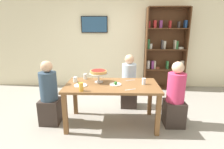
{
  "coord_description": "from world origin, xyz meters",
  "views": [
    {
      "loc": [
        0.08,
        -2.92,
        1.69
      ],
      "look_at": [
        0.0,
        0.1,
        0.89
      ],
      "focal_mm": 28.6,
      "sensor_mm": 36.0,
      "label": 1
    }
  ],
  "objects": [
    {
      "name": "diner_far_right",
      "position": [
        0.34,
        0.74,
        0.49
      ],
      "size": [
        0.34,
        0.34,
        1.15
      ],
      "rotation": [
        0.0,
        0.0,
        -1.57
      ],
      "color": "#382D28",
      "rests_on": "ground_plane"
    },
    {
      "name": "water_glass_clear_near",
      "position": [
        -0.52,
        0.32,
        0.79
      ],
      "size": [
        0.07,
        0.07,
        0.1
      ],
      "primitive_type": "cylinder",
      "color": "white",
      "rests_on": "dining_table"
    },
    {
      "name": "deep_dish_pizza_stand",
      "position": [
        -0.24,
        0.12,
        0.92
      ],
      "size": [
        0.32,
        0.32,
        0.22
      ],
      "color": "silver",
      "rests_on": "dining_table"
    },
    {
      "name": "bookshelf",
      "position": [
        1.41,
        2.02,
        1.11
      ],
      "size": [
        1.1,
        0.3,
        2.21
      ],
      "color": "#4C2D19",
      "rests_on": "ground_plane"
    },
    {
      "name": "water_glass_clear_far",
      "position": [
        -0.66,
        0.12,
        0.79
      ],
      "size": [
        0.07,
        0.07,
        0.09
      ],
      "primitive_type": "cylinder",
      "color": "white",
      "rests_on": "dining_table"
    },
    {
      "name": "cutlery_knife_near",
      "position": [
        0.34,
        0.25,
        0.74
      ],
      "size": [
        0.17,
        0.08,
        0.0
      ],
      "primitive_type": "cube",
      "rotation": [
        0.0,
        0.0,
        3.51
      ],
      "color": "silver",
      "rests_on": "dining_table"
    },
    {
      "name": "beer_glass_amber_tall",
      "position": [
        -0.46,
        -0.34,
        0.81
      ],
      "size": [
        0.07,
        0.07,
        0.13
      ],
      "primitive_type": "cylinder",
      "color": "gold",
      "rests_on": "dining_table"
    },
    {
      "name": "television",
      "position": [
        -0.54,
        2.11,
        1.77
      ],
      "size": [
        0.72,
        0.05,
        0.44
      ],
      "color": "black"
    },
    {
      "name": "ground_plane",
      "position": [
        0.0,
        0.0,
        0.0
      ],
      "size": [
        12.0,
        12.0,
        0.0
      ],
      "primitive_type": "plane",
      "color": "gray"
    },
    {
      "name": "diner_head_west",
      "position": [
        -1.11,
        -0.01,
        0.49
      ],
      "size": [
        0.34,
        0.34,
        1.15
      ],
      "color": "#382D28",
      "rests_on": "ground_plane"
    },
    {
      "name": "salad_plate_near_diner",
      "position": [
        -0.53,
        -0.08,
        0.75
      ],
      "size": [
        0.22,
        0.22,
        0.06
      ],
      "color": "white",
      "rests_on": "dining_table"
    },
    {
      "name": "rear_partition",
      "position": [
        0.0,
        2.2,
        1.4
      ],
      "size": [
        8.0,
        0.12,
        2.8
      ],
      "primitive_type": "cube",
      "color": "beige",
      "rests_on": "ground_plane"
    },
    {
      "name": "water_glass_clear_spare",
      "position": [
        0.55,
        0.02,
        0.79
      ],
      "size": [
        0.07,
        0.07,
        0.11
      ],
      "primitive_type": "cylinder",
      "color": "white",
      "rests_on": "dining_table"
    },
    {
      "name": "cutlery_fork_near",
      "position": [
        0.3,
        -0.26,
        0.74
      ],
      "size": [
        0.17,
        0.08,
        0.0
      ],
      "primitive_type": "cube",
      "rotation": [
        0.0,
        0.0,
        0.37
      ],
      "color": "silver",
      "rests_on": "dining_table"
    },
    {
      "name": "diner_head_east",
      "position": [
        1.09,
        -0.03,
        0.49
      ],
      "size": [
        0.34,
        0.34,
        1.15
      ],
      "rotation": [
        0.0,
        0.0,
        3.14
      ],
      "color": "#382D28",
      "rests_on": "ground_plane"
    },
    {
      "name": "salad_plate_far_diner",
      "position": [
        0.06,
        -0.03,
        0.76
      ],
      "size": [
        0.2,
        0.2,
        0.07
      ],
      "color": "white",
      "rests_on": "dining_table"
    },
    {
      "name": "dining_table",
      "position": [
        0.0,
        0.0,
        0.64
      ],
      "size": [
        1.6,
        0.83,
        0.74
      ],
      "color": "brown",
      "rests_on": "ground_plane"
    }
  ]
}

